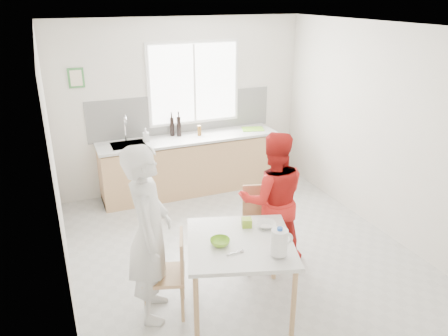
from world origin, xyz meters
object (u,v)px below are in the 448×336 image
object	(u,v)px
chair_far	(261,222)
wine_bottle_a	(179,126)
dining_table	(240,248)
bowl_white	(266,225)
milk_jug	(280,242)
person_white	(149,234)
person_red	(273,200)
chair_left	(171,271)
bowl_green	(220,242)
wine_bottle_b	(172,126)

from	to	relation	value
chair_far	wine_bottle_a	xyz separation A→B (m)	(-0.27, 2.34, 0.56)
dining_table	bowl_white	xyz separation A→B (m)	(0.36, 0.15, 0.11)
milk_jug	person_white	bearing A→B (deg)	166.81
person_red	bowl_white	world-z (taller)	person_red
chair_far	person_red	size ratio (longest dim) A/B	0.58
person_red	bowl_white	bearing A→B (deg)	72.99
chair_far	wine_bottle_a	world-z (taller)	wine_bottle_a
dining_table	chair_left	distance (m)	0.72
wine_bottle_a	bowl_green	bearing A→B (deg)	-99.70
bowl_white	wine_bottle_b	distance (m)	2.96
chair_left	wine_bottle_b	size ratio (longest dim) A/B	2.90
person_white	wine_bottle_a	distance (m)	2.99
wine_bottle_a	person_red	bearing A→B (deg)	-80.93
milk_jug	bowl_white	bearing A→B (deg)	92.59
chair_left	bowl_white	world-z (taller)	chair_left
milk_jug	wine_bottle_b	distance (m)	3.45
person_white	bowl_green	size ratio (longest dim) A/B	9.36
milk_jug	wine_bottle_a	distance (m)	3.39
person_white	dining_table	bearing A→B (deg)	-90.00
chair_far	bowl_white	size ratio (longest dim) A/B	4.74
dining_table	bowl_green	distance (m)	0.23
bowl_white	wine_bottle_a	bearing A→B (deg)	91.05
bowl_green	milk_jug	world-z (taller)	milk_jug
person_red	wine_bottle_a	world-z (taller)	person_red
bowl_white	chair_far	bearing A→B (deg)	67.51
bowl_green	wine_bottle_a	xyz separation A→B (m)	(0.51, 3.01, 0.27)
chair_far	milk_jug	size ratio (longest dim) A/B	3.47
bowl_green	wine_bottle_b	xyz separation A→B (m)	(0.42, 3.08, 0.26)
wine_bottle_b	wine_bottle_a	bearing A→B (deg)	-36.53
chair_left	bowl_green	size ratio (longest dim) A/B	4.52
chair_left	wine_bottle_a	world-z (taller)	wine_bottle_a
milk_jug	wine_bottle_b	bearing A→B (deg)	107.63
person_white	milk_jug	distance (m)	1.22
chair_left	chair_far	xyz separation A→B (m)	(1.23, 0.47, 0.04)
wine_bottle_a	bowl_white	bearing A→B (deg)	-88.95
chair_left	bowl_green	bearing A→B (deg)	84.10
person_white	wine_bottle_b	xyz separation A→B (m)	(1.04, 2.83, 0.17)
chair_left	wine_bottle_a	bearing A→B (deg)	178.64
chair_left	chair_far	distance (m)	1.32
milk_jug	dining_table	bearing A→B (deg)	139.29
person_white	bowl_green	distance (m)	0.67
bowl_white	milk_jug	bearing A→B (deg)	-104.90
bowl_white	wine_bottle_a	size ratio (longest dim) A/B	0.62
person_white	bowl_green	world-z (taller)	person_white
wine_bottle_a	wine_bottle_b	size ratio (longest dim) A/B	1.07
person_white	bowl_white	world-z (taller)	person_white
milk_jug	wine_bottle_b	world-z (taller)	wine_bottle_b
chair_far	chair_left	bearing A→B (deg)	-141.54
chair_far	bowl_green	size ratio (longest dim) A/B	4.91
dining_table	person_red	distance (m)	0.94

